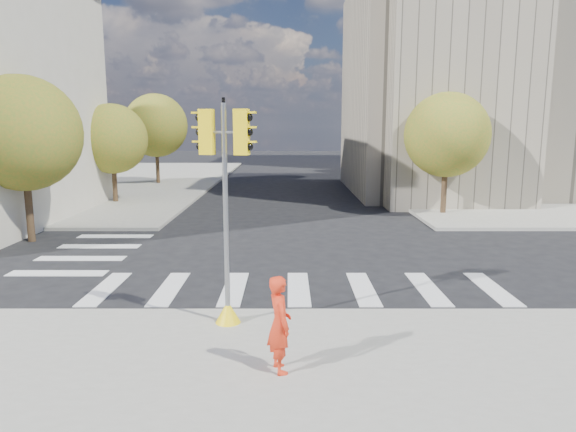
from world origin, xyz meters
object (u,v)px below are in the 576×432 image
object	(u,v)px
lamp_far	(388,125)
lamp_near	(435,124)
traffic_signal	(226,230)
photographer	(280,324)

from	to	relation	value
lamp_far	lamp_near	bearing A→B (deg)	-90.00
traffic_signal	photographer	size ratio (longest dim) A/B	2.79
lamp_far	traffic_signal	bearing A→B (deg)	-106.49
traffic_signal	photographer	distance (m)	2.85
lamp_near	lamp_far	size ratio (longest dim) A/B	1.00
traffic_signal	lamp_far	bearing A→B (deg)	84.34
lamp_near	traffic_signal	world-z (taller)	lamp_near
lamp_near	traffic_signal	xyz separation A→B (m)	(-9.73, -18.87, -2.33)
lamp_far	photographer	size ratio (longest dim) A/B	4.61
lamp_far	photographer	xyz separation A→B (m)	(-8.54, -35.16, -3.55)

